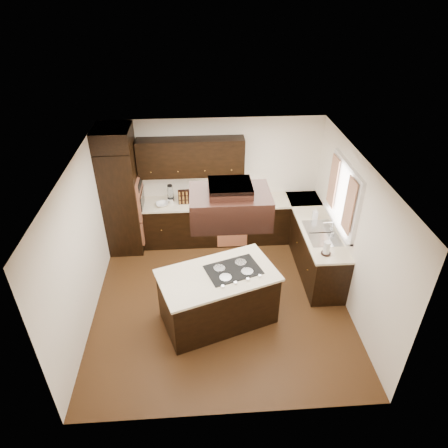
{
  "coord_description": "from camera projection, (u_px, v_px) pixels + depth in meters",
  "views": [
    {
      "loc": [
        -0.29,
        -5.06,
        4.8
      ],
      "look_at": [
        0.1,
        0.6,
        1.15
      ],
      "focal_mm": 32.0,
      "sensor_mm": 36.0,
      "label": 1
    }
  ],
  "objects": [
    {
      "name": "mixing_bowl",
      "position": [
        162.0,
        204.0,
        7.71
      ],
      "size": [
        0.29,
        0.29,
        0.06
      ],
      "primitive_type": "imported",
      "rotation": [
        0.0,
        0.0,
        0.26
      ],
      "color": "white",
      "rests_on": "countertop_back"
    },
    {
      "name": "ceiling",
      "position": [
        220.0,
        165.0,
        5.5
      ],
      "size": [
        4.2,
        4.2,
        0.02
      ],
      "primitive_type": "cube",
      "color": "silver",
      "rests_on": "ground"
    },
    {
      "name": "window_frame",
      "position": [
        344.0,
        196.0,
        6.55
      ],
      "size": [
        0.06,
        1.32,
        1.12
      ],
      "primitive_type": "cube",
      "color": "white",
      "rests_on": "wall_right"
    },
    {
      "name": "floor",
      "position": [
        221.0,
        300.0,
        6.87
      ],
      "size": [
        4.2,
        4.2,
        0.02
      ],
      "primitive_type": "cube",
      "color": "brown",
      "rests_on": "ground"
    },
    {
      "name": "blender_base",
      "position": [
        171.0,
        200.0,
        7.8
      ],
      "size": [
        0.15,
        0.15,
        0.1
      ],
      "primitive_type": "cylinder",
      "color": "silver",
      "rests_on": "countertop_back"
    },
    {
      "name": "wall_front",
      "position": [
        232.0,
        349.0,
        4.41
      ],
      "size": [
        4.2,
        0.02,
        2.5
      ],
      "primitive_type": "cube",
      "color": "white",
      "rests_on": "ground"
    },
    {
      "name": "wall_oven_face",
      "position": [
        140.0,
        197.0,
        7.6
      ],
      "size": [
        0.05,
        0.62,
        0.78
      ],
      "primitive_type": "cube",
      "color": "#B56848",
      "rests_on": "oven_column"
    },
    {
      "name": "countertop_back",
      "position": [
        217.0,
        202.0,
        7.87
      ],
      "size": [
        2.93,
        0.63,
        0.04
      ],
      "primitive_type": "cube",
      "color": "#F3E4C1",
      "rests_on": "base_cabinets_back"
    },
    {
      "name": "base_cabinets_back",
      "position": [
        217.0,
        222.0,
        8.14
      ],
      "size": [
        2.93,
        0.6,
        0.88
      ],
      "primitive_type": "cube",
      "color": "black",
      "rests_on": "floor"
    },
    {
      "name": "soap_bottle",
      "position": [
        315.0,
        214.0,
        7.27
      ],
      "size": [
        0.11,
        0.11,
        0.22
      ],
      "primitive_type": "imported",
      "rotation": [
        0.0,
        0.0,
        -0.17
      ],
      "color": "white",
      "rests_on": "countertop_right"
    },
    {
      "name": "oven_column",
      "position": [
        122.0,
        200.0,
        7.62
      ],
      "size": [
        0.65,
        0.75,
        2.12
      ],
      "primitive_type": "cube",
      "color": "black",
      "rests_on": "floor"
    },
    {
      "name": "dishwasher_front",
      "position": [
        232.0,
        231.0,
        7.93
      ],
      "size": [
        0.6,
        0.05,
        0.72
      ],
      "primitive_type": "cube",
      "color": "#B56848",
      "rests_on": "floor"
    },
    {
      "name": "wall_back",
      "position": [
        214.0,
        179.0,
        7.96
      ],
      "size": [
        4.2,
        0.02,
        2.5
      ],
      "primitive_type": "cube",
      "color": "white",
      "rests_on": "ground"
    },
    {
      "name": "sink_rim",
      "position": [
        322.0,
        233.0,
        6.93
      ],
      "size": [
        0.52,
        0.84,
        0.01
      ],
      "primitive_type": "cube",
      "color": "silver",
      "rests_on": "countertop_right"
    },
    {
      "name": "curtain_right",
      "position": [
        333.0,
        182.0,
        6.87
      ],
      "size": [
        0.02,
        0.34,
        0.9
      ],
      "primitive_type": "cube",
      "color": "beige",
      "rests_on": "wall_right"
    },
    {
      "name": "range_hood",
      "position": [
        230.0,
        207.0,
        5.24
      ],
      "size": [
        1.05,
        0.72,
        0.42
      ],
      "primitive_type": "cube",
      "color": "black",
      "rests_on": "ceiling"
    },
    {
      "name": "wall_right",
      "position": [
        353.0,
        234.0,
        6.31
      ],
      "size": [
        0.02,
        4.2,
        2.5
      ],
      "primitive_type": "cube",
      "color": "white",
      "rests_on": "ground"
    },
    {
      "name": "upper_cabinets",
      "position": [
        191.0,
        157.0,
        7.48
      ],
      "size": [
        2.0,
        0.34,
        0.72
      ],
      "primitive_type": "cube",
      "color": "black",
      "rests_on": "wall_back"
    },
    {
      "name": "blender_pitcher",
      "position": [
        170.0,
        192.0,
        7.7
      ],
      "size": [
        0.13,
        0.13,
        0.26
      ],
      "primitive_type": "cone",
      "color": "silver",
      "rests_on": "blender_base"
    },
    {
      "name": "wall_left",
      "position": [
        82.0,
        245.0,
        6.06
      ],
      "size": [
        0.02,
        4.2,
        2.5
      ],
      "primitive_type": "cube",
      "color": "white",
      "rests_on": "ground"
    },
    {
      "name": "base_cabinets_right",
      "position": [
        313.0,
        244.0,
        7.48
      ],
      "size": [
        0.6,
        2.4,
        0.88
      ],
      "primitive_type": "cube",
      "color": "black",
      "rests_on": "floor"
    },
    {
      "name": "hood_duct",
      "position": [
        230.0,
        188.0,
        5.09
      ],
      "size": [
        0.55,
        0.5,
        0.13
      ],
      "primitive_type": "cube",
      "color": "black",
      "rests_on": "ceiling"
    },
    {
      "name": "island_top",
      "position": [
        218.0,
        275.0,
        6.01
      ],
      "size": [
        1.98,
        1.51,
        0.04
      ],
      "primitive_type": "cube",
      "rotation": [
        0.0,
        0.0,
        0.33
      ],
      "color": "#F3E4C1",
      "rests_on": "island"
    },
    {
      "name": "paper_towel",
      "position": [
        327.0,
        248.0,
        6.36
      ],
      "size": [
        0.12,
        0.12,
        0.23
      ],
      "primitive_type": "cylinder",
      "rotation": [
        0.0,
        0.0,
        -0.11
      ],
      "color": "white",
      "rests_on": "countertop_right"
    },
    {
      "name": "countertop_right",
      "position": [
        315.0,
        223.0,
        7.23
      ],
      "size": [
        0.63,
        2.4,
        0.04
      ],
      "primitive_type": "cube",
      "color": "#F3E4C1",
      "rests_on": "base_cabinets_right"
    },
    {
      "name": "island",
      "position": [
        218.0,
        298.0,
        6.26
      ],
      "size": [
        1.9,
        1.43,
        0.88
      ],
      "primitive_type": "cube",
      "rotation": [
        0.0,
        0.0,
        0.33
      ],
      "color": "black",
      "rests_on": "floor"
    },
    {
      "name": "window_pane",
      "position": [
        345.0,
        196.0,
        6.55
      ],
      "size": [
        0.0,
        1.2,
        1.0
      ],
      "primitive_type": "cube",
      "color": "white",
      "rests_on": "wall_right"
    },
    {
      "name": "spice_rack",
      "position": [
        187.0,
        197.0,
        7.74
      ],
      "size": [
        0.34,
        0.1,
        0.28
      ],
      "primitive_type": "cube",
      "rotation": [
        0.0,
        0.0,
        0.05
      ],
      "color": "black",
      "rests_on": "countertop_back"
    },
    {
      "name": "cooktop",
      "position": [
        233.0,
        270.0,
        6.08
      ],
      "size": [
        0.93,
        0.77,
        0.01
      ],
      "primitive_type": "cube",
      "rotation": [
        0.0,
        0.0,
        0.33
      ],
      "color": "black",
      "rests_on": "island_top"
    },
    {
      "name": "curtain_left",
      "position": [
        349.0,
        206.0,
        6.17
      ],
      "size": [
        0.02,
        0.34,
        0.9
      ],
      "primitive_type": "cube",
      "color": "beige",
      "rests_on": "wall_right"
    }
  ]
}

